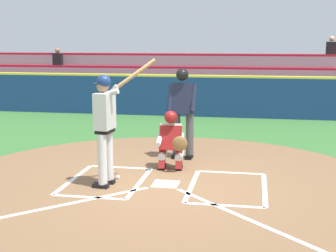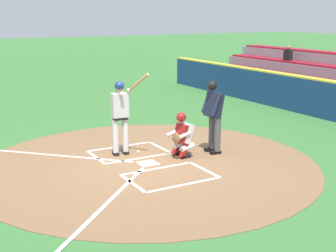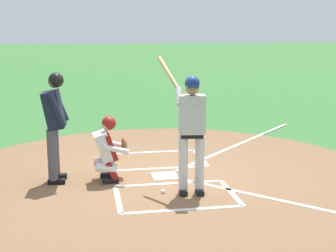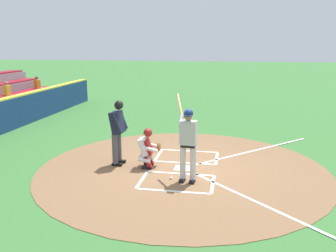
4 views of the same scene
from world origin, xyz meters
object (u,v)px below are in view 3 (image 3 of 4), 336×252
(batter, at_px, (191,126))
(baseball, at_px, (163,191))
(catcher, at_px, (108,147))
(plate_umpire, at_px, (54,120))

(batter, height_order, baseball, batter)
(catcher, bearing_deg, plate_umpire, -95.26)
(batter, height_order, catcher, batter)
(catcher, distance_m, plate_umpire, 1.01)
(catcher, xyz_separation_m, baseball, (0.81, 0.81, -0.55))
(batter, distance_m, baseball, 1.15)
(baseball, bearing_deg, batter, 80.80)
(plate_umpire, height_order, baseball, plate_umpire)
(plate_umpire, xyz_separation_m, baseball, (0.89, 1.68, -1.04))
(baseball, bearing_deg, catcher, -135.32)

